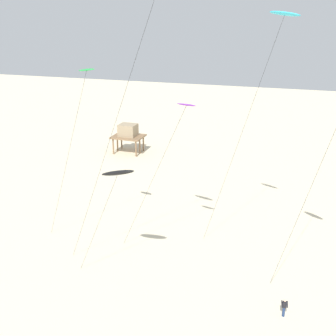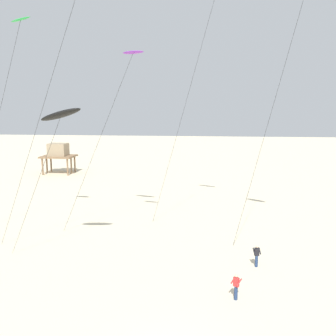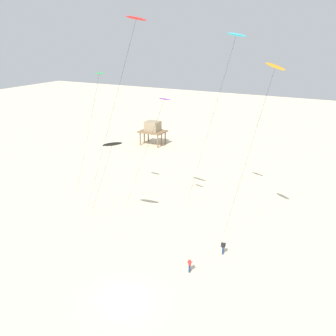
{
  "view_description": "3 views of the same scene",
  "coord_description": "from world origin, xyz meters",
  "views": [
    {
      "loc": [
        4.69,
        -16.04,
        23.01
      ],
      "look_at": [
        -4.94,
        12.66,
        11.53
      ],
      "focal_mm": 41.98,
      "sensor_mm": 36.0,
      "label": 1
    },
    {
      "loc": [
        1.52,
        -14.3,
        11.77
      ],
      "look_at": [
        -1.36,
        13.99,
        6.93
      ],
      "focal_mm": 39.01,
      "sensor_mm": 36.0,
      "label": 2
    },
    {
      "loc": [
        17.33,
        -24.0,
        23.56
      ],
      "look_at": [
        -1.04,
        10.68,
        9.61
      ],
      "focal_mm": 40.45,
      "sensor_mm": 36.0,
      "label": 3
    }
  ],
  "objects": [
    {
      "name": "stilt_house",
      "position": [
        -24.09,
        46.95,
        3.8
      ],
      "size": [
        5.58,
        4.41,
        5.32
      ],
      "color": "#846647",
      "rests_on": "ground"
    },
    {
      "name": "kite_green",
      "position": [
        -13.93,
        15.85,
        18.2
      ],
      "size": [
        8.03,
        2.03,
        19.03
      ],
      "color": "green",
      "rests_on": "ground"
    },
    {
      "name": "kite_flyer_middle",
      "position": [
        5.46,
        11.69,
        0.89
      ],
      "size": [
        0.6,
        0.58,
        1.67
      ],
      "color": "navy",
      "rests_on": "ground"
    },
    {
      "name": "kite_purple",
      "position": [
        -4.7,
        16.36,
        15.65
      ],
      "size": [
        8.32,
        2.12,
        16.28
      ],
      "color": "purple",
      "rests_on": "ground"
    },
    {
      "name": "kite_black",
      "position": [
        -8.84,
        11.18,
        11.14
      ],
      "size": [
        6.75,
        1.8,
        11.89
      ],
      "color": "black",
      "rests_on": "ground"
    },
    {
      "name": "kite_cyan",
      "position": [
        2.67,
        20.25,
        23.14
      ],
      "size": [
        7.9,
        2.22,
        23.85
      ],
      "color": "#33BFE0",
      "rests_on": "ground"
    }
  ]
}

